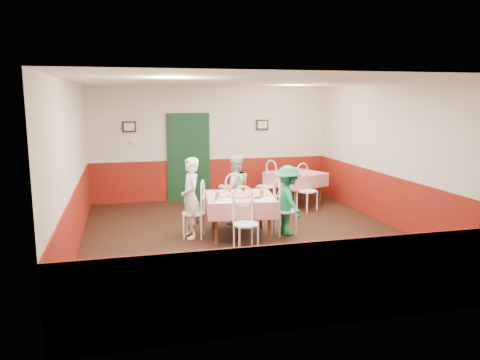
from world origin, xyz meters
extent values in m
plane|color=black|center=(0.00, 0.00, 0.00)|extent=(7.00, 7.00, 0.00)
plane|color=white|center=(0.00, 0.00, 2.80)|extent=(7.00, 7.00, 0.00)
cube|color=beige|center=(0.00, 3.50, 1.40)|extent=(6.00, 0.10, 2.80)
cube|color=beige|center=(0.00, -3.50, 1.40)|extent=(6.00, 0.10, 2.80)
cube|color=beige|center=(-3.00, 0.00, 1.40)|extent=(0.10, 7.00, 2.80)
cube|color=beige|center=(3.00, 0.00, 1.40)|extent=(0.10, 7.00, 2.80)
cube|color=maroon|center=(0.00, 3.48, 0.50)|extent=(6.00, 0.03, 1.00)
cube|color=maroon|center=(0.00, -3.48, 0.50)|extent=(6.00, 0.03, 1.00)
cube|color=maroon|center=(-2.98, 0.00, 0.50)|extent=(0.03, 7.00, 1.00)
cube|color=maroon|center=(2.98, 0.00, 0.50)|extent=(0.03, 7.00, 1.00)
cube|color=black|center=(-0.60, 3.45, 1.05)|extent=(0.96, 0.06, 2.10)
cube|color=black|center=(-2.00, 3.45, 1.85)|extent=(0.32, 0.03, 0.26)
cube|color=black|center=(1.30, 3.45, 1.85)|extent=(0.32, 0.03, 0.26)
cube|color=white|center=(-1.90, 3.45, 1.50)|extent=(0.10, 0.03, 0.10)
cube|color=red|center=(-0.13, 0.14, 0.38)|extent=(1.37, 1.37, 0.77)
cube|color=red|center=(1.84, 2.42, 0.38)|extent=(1.48, 1.48, 0.77)
cylinder|color=#B74723|center=(-0.16, 0.07, 0.77)|extent=(0.48, 0.48, 0.03)
cylinder|color=white|center=(-0.51, 0.17, 0.77)|extent=(0.28, 0.28, 0.01)
cylinder|color=white|center=(0.28, 0.10, 0.77)|extent=(0.28, 0.28, 0.01)
cylinder|color=white|center=(-0.09, 0.53, 0.77)|extent=(0.28, 0.28, 0.01)
cylinder|color=#BF7219|center=(-0.58, -0.07, 0.82)|extent=(0.08, 0.08, 0.13)
cylinder|color=#BF7219|center=(0.21, -0.13, 0.83)|extent=(0.08, 0.08, 0.14)
cylinder|color=#BF7219|center=(-0.22, 0.55, 0.82)|extent=(0.08, 0.08, 0.12)
cylinder|color=#381C0A|center=(0.04, 0.51, 0.87)|extent=(0.07, 0.07, 0.21)
cylinder|color=silver|center=(-0.60, -0.20, 0.81)|extent=(0.04, 0.04, 0.09)
cylinder|color=silver|center=(-0.55, -0.25, 0.81)|extent=(0.04, 0.04, 0.09)
cylinder|color=#B23319|center=(-0.64, -0.17, 0.81)|extent=(0.04, 0.04, 0.09)
cube|color=white|center=(-0.50, -0.23, 0.76)|extent=(0.30, 0.40, 0.00)
cube|color=white|center=(0.22, -0.28, 0.76)|extent=(0.42, 0.48, 0.00)
cube|color=black|center=(0.12, -0.18, 0.77)|extent=(0.12, 0.10, 0.02)
imported|color=gray|center=(-1.02, 0.26, 0.74)|extent=(0.40, 0.57, 1.47)
imported|color=gray|center=(0.00, 1.03, 0.70)|extent=(0.74, 0.61, 1.41)
imported|color=gray|center=(0.77, 0.02, 0.65)|extent=(0.56, 0.88, 1.30)
camera|label=1|loc=(-2.19, -7.99, 2.53)|focal=35.00mm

